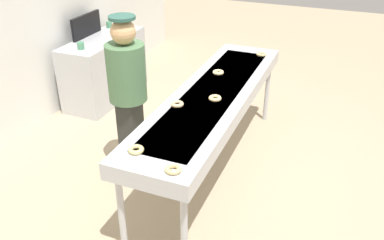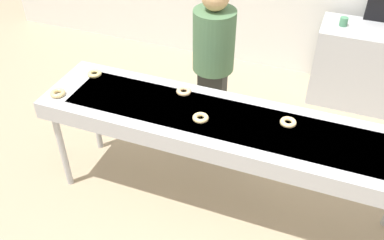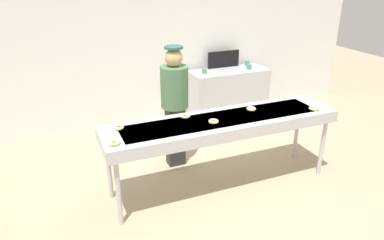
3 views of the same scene
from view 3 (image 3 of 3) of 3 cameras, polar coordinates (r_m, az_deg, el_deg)
name	(u,v)px [view 3 (image 3 of 3)]	position (r m, az deg, el deg)	size (l,w,h in m)	color
ground_plane	(220,185)	(4.82, 4.53, -10.16)	(16.00, 16.00, 0.00)	tan
back_wall	(158,34)	(6.45, -5.39, 13.39)	(8.00, 0.12, 3.12)	white
fryer_conveyor	(223,124)	(4.40, 4.88, -0.66)	(2.95, 0.70, 0.95)	#B7BABF
plain_donut_0	(119,127)	(4.15, -11.54, -1.17)	(0.12, 0.12, 0.04)	#E6D385
plain_donut_1	(114,143)	(3.81, -12.20, -3.53)	(0.12, 0.12, 0.04)	#ECCB84
plain_donut_2	(214,121)	(4.23, 3.44, -0.22)	(0.12, 0.12, 0.04)	#F7D58C
plain_donut_3	(251,109)	(4.66, 9.36, 1.75)	(0.12, 0.12, 0.04)	#F5D28F
plain_donut_4	(185,116)	(4.38, -1.08, 0.63)	(0.12, 0.12, 0.04)	#EBC28B
plain_donut_5	(314,108)	(4.87, 18.69, 1.75)	(0.12, 0.12, 0.04)	#E5C782
worker_baker	(175,99)	(4.87, -2.78, 3.42)	(0.37, 0.37, 1.71)	#2C2D2A
prep_counter	(228,94)	(6.77, 5.74, 4.15)	(1.44, 0.57, 0.90)	#B7BABF
paper_cup_0	(204,71)	(6.40, 1.96, 7.78)	(0.09, 0.09, 0.09)	#4C8C66
paper_cup_1	(247,63)	(7.01, 8.71, 8.89)	(0.09, 0.09, 0.09)	#4C8C66
paper_cup_2	(249,67)	(6.76, 9.04, 8.34)	(0.09, 0.09, 0.09)	#4C8C66
menu_display	(223,59)	(6.80, 5.00, 9.57)	(0.63, 0.04, 0.31)	black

